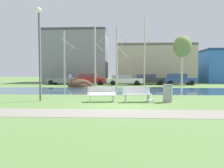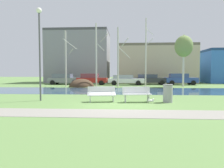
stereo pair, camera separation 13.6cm
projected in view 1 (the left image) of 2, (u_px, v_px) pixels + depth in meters
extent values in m
plane|color=#5B7F42|center=(121.00, 89.00, 20.79)|extent=(120.00, 120.00, 0.00)
cube|color=gray|center=(118.00, 113.00, 8.57)|extent=(60.00, 1.81, 0.01)
cube|color=#33516B|center=(121.00, 91.00, 19.46)|extent=(80.00, 7.26, 0.01)
ellipsoid|color=#423021|center=(80.00, 87.00, 25.02)|extent=(2.93, 3.21, 1.88)
cube|color=silver|center=(102.00, 94.00, 11.91)|extent=(1.65, 0.68, 0.19)
cube|color=silver|center=(102.00, 90.00, 12.18)|extent=(1.60, 0.29, 0.40)
cube|color=silver|center=(90.00, 98.00, 11.93)|extent=(0.10, 0.43, 0.45)
cube|color=silver|center=(113.00, 98.00, 12.03)|extent=(0.10, 0.43, 0.45)
cylinder|color=silver|center=(90.00, 92.00, 11.87)|extent=(0.08, 0.28, 0.04)
cylinder|color=silver|center=(113.00, 92.00, 11.98)|extent=(0.08, 0.28, 0.04)
cube|color=silver|center=(137.00, 94.00, 11.81)|extent=(1.65, 0.69, 0.05)
cube|color=silver|center=(136.00, 90.00, 12.07)|extent=(1.60, 0.29, 0.40)
cube|color=silver|center=(125.00, 98.00, 11.83)|extent=(0.10, 0.43, 0.45)
cube|color=silver|center=(148.00, 98.00, 11.93)|extent=(0.10, 0.43, 0.45)
cylinder|color=silver|center=(126.00, 92.00, 11.77)|extent=(0.08, 0.28, 0.04)
cylinder|color=silver|center=(148.00, 92.00, 11.87)|extent=(0.08, 0.28, 0.04)
cylinder|color=gray|center=(168.00, 93.00, 11.80)|extent=(0.52, 0.52, 1.02)
torus|color=#545557|center=(168.00, 85.00, 11.78)|extent=(0.55, 0.55, 0.04)
ellipsoid|color=white|center=(151.00, 101.00, 11.55)|extent=(0.33, 0.15, 0.15)
sphere|color=white|center=(153.00, 99.00, 11.54)|extent=(0.11, 0.11, 0.11)
cone|color=gold|center=(154.00, 99.00, 11.54)|extent=(0.06, 0.03, 0.03)
cylinder|color=gold|center=(151.00, 102.00, 11.53)|extent=(0.01, 0.01, 0.10)
cylinder|color=gold|center=(151.00, 102.00, 11.58)|extent=(0.01, 0.01, 0.10)
cylinder|color=#4C4C51|center=(40.00, 57.00, 12.32)|extent=(0.10, 0.10, 5.16)
sphere|color=white|center=(39.00, 10.00, 12.17)|extent=(0.32, 0.32, 0.32)
cylinder|color=#BCB7A8|center=(64.00, 59.00, 25.18)|extent=(0.20, 0.20, 6.69)
cylinder|color=#BCB7A8|center=(70.00, 51.00, 25.49)|extent=(0.79, 1.11, 0.56)
cylinder|color=#BCB7A8|center=(69.00, 44.00, 24.31)|extent=(1.37, 1.34, 1.11)
cylinder|color=beige|center=(95.00, 55.00, 24.31)|extent=(0.18, 0.18, 7.36)
cylinder|color=beige|center=(103.00, 38.00, 24.74)|extent=(1.15, 1.64, 0.81)
cylinder|color=beige|center=(99.00, 47.00, 23.71)|extent=(0.92, 0.90, 0.92)
cylinder|color=beige|center=(117.00, 57.00, 24.55)|extent=(0.21, 0.21, 6.96)
cylinder|color=beige|center=(123.00, 43.00, 24.95)|extent=(1.00, 1.41, 1.04)
cylinder|color=beige|center=(123.00, 53.00, 23.71)|extent=(1.40, 1.36, 1.23)
cylinder|color=beige|center=(145.00, 52.00, 25.27)|extent=(0.16, 0.16, 8.20)
cylinder|color=beige|center=(149.00, 41.00, 25.53)|extent=(0.70, 0.99, 0.69)
cylinder|color=beige|center=(149.00, 32.00, 24.66)|extent=(0.91, 0.89, 0.53)
cylinder|color=beige|center=(182.00, 61.00, 24.77)|extent=(0.22, 0.22, 6.12)
ellipsoid|color=olive|center=(182.00, 46.00, 24.68)|extent=(2.09, 2.09, 2.51)
cube|color=slate|center=(64.00, 80.00, 29.48)|extent=(4.66, 1.95, 0.63)
cube|color=slate|center=(61.00, 76.00, 29.47)|extent=(2.62, 1.69, 0.54)
cylinder|color=black|center=(76.00, 82.00, 30.34)|extent=(0.64, 0.23, 0.64)
cylinder|color=black|center=(73.00, 83.00, 28.46)|extent=(0.64, 0.23, 0.64)
cylinder|color=black|center=(55.00, 82.00, 30.54)|extent=(0.64, 0.23, 0.64)
cylinder|color=black|center=(51.00, 83.00, 28.66)|extent=(0.64, 0.23, 0.64)
cube|color=maroon|center=(91.00, 80.00, 28.71)|extent=(4.11, 1.83, 0.65)
cube|color=brown|center=(89.00, 76.00, 28.70)|extent=(2.31, 1.59, 0.59)
cylinder|color=black|center=(101.00, 82.00, 29.53)|extent=(0.64, 0.23, 0.64)
cylinder|color=black|center=(100.00, 83.00, 27.76)|extent=(0.64, 0.23, 0.64)
cylinder|color=black|center=(83.00, 82.00, 29.70)|extent=(0.64, 0.23, 0.64)
cylinder|color=black|center=(80.00, 83.00, 27.94)|extent=(0.64, 0.23, 0.64)
cube|color=silver|center=(125.00, 81.00, 28.34)|extent=(4.82, 1.83, 0.57)
cube|color=#949AAC|center=(122.00, 77.00, 28.33)|extent=(2.71, 1.59, 0.46)
cylinder|color=black|center=(136.00, 82.00, 29.12)|extent=(0.64, 0.23, 0.64)
cylinder|color=black|center=(137.00, 83.00, 27.37)|extent=(0.64, 0.23, 0.64)
cylinder|color=black|center=(114.00, 82.00, 29.33)|extent=(0.64, 0.23, 0.64)
cylinder|color=black|center=(113.00, 83.00, 27.58)|extent=(0.64, 0.23, 0.64)
cube|color=#282B30|center=(149.00, 80.00, 29.09)|extent=(4.68, 1.86, 0.64)
cube|color=#2F3648|center=(146.00, 76.00, 29.09)|extent=(2.63, 1.61, 0.49)
cylinder|color=black|center=(159.00, 82.00, 29.90)|extent=(0.64, 0.23, 0.64)
cylinder|color=black|center=(161.00, 83.00, 28.12)|extent=(0.64, 0.23, 0.64)
cylinder|color=black|center=(137.00, 82.00, 30.10)|extent=(0.64, 0.23, 0.64)
cylinder|color=black|center=(138.00, 83.00, 28.32)|extent=(0.64, 0.23, 0.64)
cube|color=#2D4793|center=(179.00, 80.00, 28.73)|extent=(4.24, 1.88, 0.67)
cube|color=#32457F|center=(177.00, 76.00, 28.72)|extent=(2.38, 1.64, 0.56)
cylinder|color=black|center=(188.00, 82.00, 29.57)|extent=(0.64, 0.23, 0.64)
cylinder|color=black|center=(192.00, 83.00, 27.75)|extent=(0.64, 0.23, 0.64)
cylinder|color=black|center=(168.00, 82.00, 29.75)|extent=(0.64, 0.23, 0.64)
cylinder|color=black|center=(171.00, 83.00, 27.93)|extent=(0.64, 0.23, 0.64)
cube|color=gray|center=(78.00, 58.00, 36.26)|extent=(10.11, 7.36, 8.31)
cube|color=#48484B|center=(78.00, 33.00, 36.03)|extent=(10.11, 7.36, 0.40)
cube|color=#BCAD8E|center=(153.00, 65.00, 35.71)|extent=(12.43, 7.11, 5.86)
cube|color=#675F4E|center=(154.00, 47.00, 35.54)|extent=(12.43, 7.11, 0.40)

